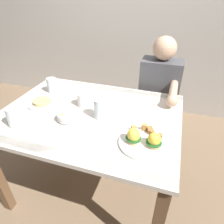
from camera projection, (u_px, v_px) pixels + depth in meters
name	position (u px, v px, depth m)	size (l,w,h in m)	color
ground_plane	(95.00, 183.00, 1.74)	(6.00, 6.00, 0.00)	#7F664C
back_wall	(139.00, 3.00, 2.23)	(4.80, 0.10, 2.60)	beige
dining_table	(90.00, 126.00, 1.39)	(1.20, 0.90, 0.74)	silver
eggs_benedict_plate	(144.00, 140.00, 1.06)	(0.27, 0.27, 0.09)	white
fruit_bowl	(67.00, 116.00, 1.25)	(0.12, 0.12, 0.06)	white
coffee_mug	(84.00, 99.00, 1.39)	(0.11, 0.08, 0.09)	white
fork	(75.00, 90.00, 1.62)	(0.07, 0.15, 0.00)	silver
water_glass_near	(100.00, 109.00, 1.26)	(0.07, 0.07, 0.13)	silver
water_glass_far	(52.00, 86.00, 1.58)	(0.08, 0.08, 0.12)	silver
water_glass_extra	(13.00, 118.00, 1.18)	(0.07, 0.07, 0.13)	silver
side_plate	(42.00, 103.00, 1.42)	(0.20, 0.20, 0.04)	white
diner_person	(158.00, 94.00, 1.76)	(0.34, 0.54, 1.14)	#33333D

